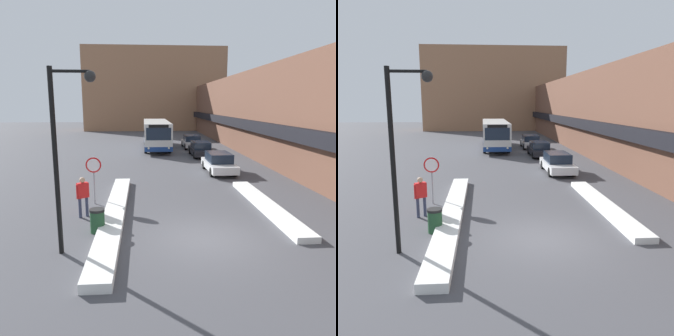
% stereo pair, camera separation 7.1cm
% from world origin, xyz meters
% --- Properties ---
extents(ground_plane, '(160.00, 160.00, 0.00)m').
position_xyz_m(ground_plane, '(0.00, 0.00, 0.00)').
color(ground_plane, '#47474C').
extents(building_row_right, '(5.50, 60.00, 8.01)m').
position_xyz_m(building_row_right, '(9.97, 24.00, 3.99)').
color(building_row_right, brown).
rests_on(building_row_right, ground_plane).
extents(building_backdrop_far, '(26.00, 8.00, 15.05)m').
position_xyz_m(building_backdrop_far, '(0.00, 52.97, 7.53)').
color(building_backdrop_far, '#996B4C').
rests_on(building_backdrop_far, ground_plane).
extents(snow_bank_left, '(0.90, 12.33, 0.31)m').
position_xyz_m(snow_bank_left, '(-3.60, 2.79, 0.15)').
color(snow_bank_left, silver).
rests_on(snow_bank_left, ground_plane).
extents(snow_bank_right, '(0.90, 8.55, 0.26)m').
position_xyz_m(snow_bank_right, '(3.60, 3.52, 0.13)').
color(snow_bank_right, silver).
rests_on(snow_bank_right, ground_plane).
extents(city_bus, '(2.72, 11.81, 3.05)m').
position_xyz_m(city_bus, '(-0.82, 25.31, 1.67)').
color(city_bus, silver).
rests_on(city_bus, ground_plane).
extents(parked_car_front, '(1.86, 4.58, 1.44)m').
position_xyz_m(parked_car_front, '(3.20, 11.85, 0.73)').
color(parked_car_front, silver).
rests_on(parked_car_front, ground_plane).
extents(parked_car_middle, '(1.83, 4.77, 1.38)m').
position_xyz_m(parked_car_middle, '(3.20, 19.50, 0.70)').
color(parked_car_middle, black).
rests_on(parked_car_middle, ground_plane).
extents(parked_car_back, '(1.93, 4.56, 1.43)m').
position_xyz_m(parked_car_back, '(3.20, 25.43, 0.73)').
color(parked_car_back, silver).
rests_on(parked_car_back, ground_plane).
extents(stop_sign, '(0.76, 0.08, 2.37)m').
position_xyz_m(stop_sign, '(-4.74, 4.71, 1.72)').
color(stop_sign, gray).
rests_on(stop_sign, ground_plane).
extents(street_lamp, '(1.46, 0.36, 6.07)m').
position_xyz_m(street_lamp, '(-4.78, -0.79, 3.78)').
color(street_lamp, black).
rests_on(street_lamp, ground_plane).
extents(pedestrian, '(0.53, 0.45, 1.81)m').
position_xyz_m(pedestrian, '(-4.95, 2.80, 1.09)').
color(pedestrian, '#333851').
rests_on(pedestrian, ground_plane).
extents(trash_bin, '(0.59, 0.59, 0.95)m').
position_xyz_m(trash_bin, '(-4.10, 0.97, 0.48)').
color(trash_bin, '#234C2D').
rests_on(trash_bin, ground_plane).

